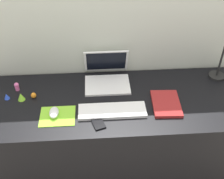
# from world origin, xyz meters

# --- Properties ---
(ground_plane) EXTENTS (6.00, 6.00, 0.00)m
(ground_plane) POSITION_xyz_m (0.00, 0.00, 0.00)
(ground_plane) COLOR gray
(back_wall) EXTENTS (2.95, 0.05, 1.58)m
(back_wall) POSITION_xyz_m (0.00, 0.35, 0.79)
(back_wall) COLOR beige
(back_wall) RESTS_ON ground_plane
(desk) EXTENTS (1.75, 0.62, 0.74)m
(desk) POSITION_xyz_m (0.00, 0.00, 0.37)
(desk) COLOR black
(desk) RESTS_ON ground_plane
(laptop) EXTENTS (0.30, 0.28, 0.21)m
(laptop) POSITION_xyz_m (-0.04, 0.21, 0.79)
(laptop) COLOR white
(laptop) RESTS_ON desk
(keyboard) EXTENTS (0.41, 0.13, 0.02)m
(keyboard) POSITION_xyz_m (-0.02, -0.11, 0.75)
(keyboard) COLOR white
(keyboard) RESTS_ON desk
(mousepad) EXTENTS (0.21, 0.17, 0.00)m
(mousepad) POSITION_xyz_m (-0.35, -0.12, 0.74)
(mousepad) COLOR #8CDB33
(mousepad) RESTS_ON desk
(mouse) EXTENTS (0.06, 0.10, 0.03)m
(mouse) POSITION_xyz_m (-0.37, -0.11, 0.76)
(mouse) COLOR white
(mouse) RESTS_ON mousepad
(cell_phone) EXTENTS (0.10, 0.14, 0.01)m
(cell_phone) POSITION_xyz_m (-0.11, -0.19, 0.74)
(cell_phone) COLOR black
(cell_phone) RESTS_ON desk
(desk_lamp) EXTENTS (0.11, 0.16, 0.40)m
(desk_lamp) POSITION_xyz_m (0.73, 0.17, 0.93)
(desk_lamp) COLOR black
(desk_lamp) RESTS_ON desk
(notebook_pad) EXTENTS (0.18, 0.25, 0.02)m
(notebook_pad) POSITION_xyz_m (0.32, -0.06, 0.75)
(notebook_pad) COLOR maroon
(notebook_pad) RESTS_ON desk
(toy_figurine_blue) EXTENTS (0.04, 0.04, 0.04)m
(toy_figurine_blue) POSITION_xyz_m (-0.68, 0.06, 0.76)
(toy_figurine_blue) COLOR blue
(toy_figurine_blue) RESTS_ON desk
(toy_figurine_orange) EXTENTS (0.03, 0.03, 0.04)m
(toy_figurine_orange) POSITION_xyz_m (-0.51, 0.06, 0.76)
(toy_figurine_orange) COLOR orange
(toy_figurine_orange) RESTS_ON desk
(toy_figurine_pink) EXTENTS (0.03, 0.03, 0.06)m
(toy_figurine_pink) POSITION_xyz_m (-0.63, 0.14, 0.77)
(toy_figurine_pink) COLOR pink
(toy_figurine_pink) RESTS_ON desk
(toy_figurine_lime) EXTENTS (0.05, 0.05, 0.05)m
(toy_figurine_lime) POSITION_xyz_m (-0.59, 0.05, 0.77)
(toy_figurine_lime) COLOR #8CDB33
(toy_figurine_lime) RESTS_ON desk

